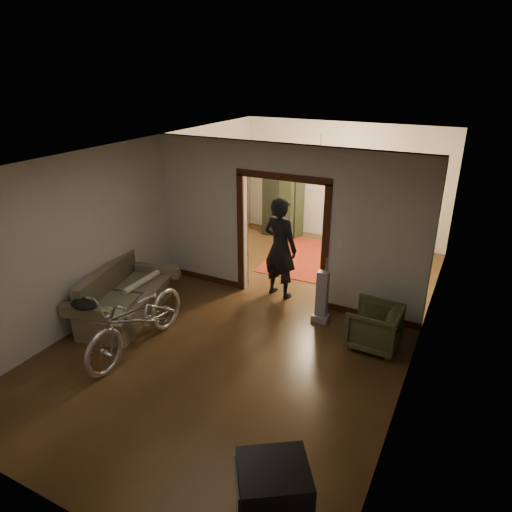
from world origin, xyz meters
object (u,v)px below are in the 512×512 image
Objects in this scene: sofa at (126,293)px; person at (280,248)px; armchair at (374,326)px; bicycle at (137,318)px; desk at (383,237)px; locker at (283,198)px.

person reaches higher than sofa.
armchair is at bearing 168.47° from person.
sofa reaches higher than armchair.
bicycle is at bearing 79.16° from person.
armchair is 4.05m from desk.
desk is at bearing 43.53° from sofa.
locker is (-0.17, 5.66, 0.40)m from bicycle.
person is at bearing -113.03° from desk.
bicycle reaches higher than armchair.
person is (1.14, 2.58, 0.40)m from bicycle.
sofa is at bearing 56.41° from person.
person is 3.34m from locker.
locker is at bearing 178.70° from desk.
armchair is 5.18m from locker.
desk is (2.52, 0.01, -0.60)m from locker.
person is (-1.97, 0.89, 0.60)m from armchair.
bicycle reaches higher than sofa.
bicycle is 2.85m from person.
sofa is at bearing -74.02° from armchair.
sofa is 5.92m from desk.
sofa is 2.07× the size of desk.
locker reaches higher than armchair.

